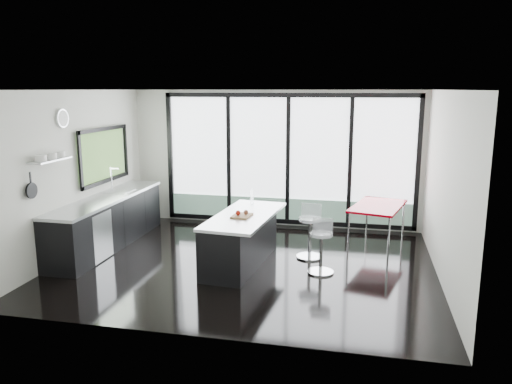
% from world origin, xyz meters
% --- Properties ---
extents(floor, '(6.00, 5.00, 0.00)m').
position_xyz_m(floor, '(0.00, 0.00, 0.00)').
color(floor, black).
rests_on(floor, ground).
extents(ceiling, '(6.00, 5.00, 0.00)m').
position_xyz_m(ceiling, '(0.00, 0.00, 2.80)').
color(ceiling, white).
rests_on(ceiling, wall_back).
extents(wall_back, '(6.00, 0.09, 2.80)m').
position_xyz_m(wall_back, '(0.27, 2.47, 1.27)').
color(wall_back, beige).
rests_on(wall_back, ground).
extents(wall_front, '(6.00, 0.00, 2.80)m').
position_xyz_m(wall_front, '(0.00, -2.50, 1.40)').
color(wall_front, beige).
rests_on(wall_front, ground).
extents(wall_left, '(0.26, 5.00, 2.80)m').
position_xyz_m(wall_left, '(-2.97, 0.27, 1.56)').
color(wall_left, beige).
rests_on(wall_left, ground).
extents(wall_right, '(0.00, 5.00, 2.80)m').
position_xyz_m(wall_right, '(3.00, 0.00, 1.40)').
color(wall_right, beige).
rests_on(wall_right, ground).
extents(counter_cabinets, '(0.69, 3.24, 1.36)m').
position_xyz_m(counter_cabinets, '(-2.67, 0.40, 0.46)').
color(counter_cabinets, black).
rests_on(counter_cabinets, floor).
extents(island, '(1.04, 2.12, 1.09)m').
position_xyz_m(island, '(-0.09, -0.01, 0.43)').
color(island, black).
rests_on(island, floor).
extents(bar_stool_near, '(0.43, 0.43, 0.65)m').
position_xyz_m(bar_stool_near, '(1.23, -0.14, 0.33)').
color(bar_stool_near, silver).
rests_on(bar_stool_near, floor).
extents(bar_stool_far, '(0.45, 0.45, 0.70)m').
position_xyz_m(bar_stool_far, '(0.98, 0.54, 0.35)').
color(bar_stool_far, silver).
rests_on(bar_stool_far, floor).
extents(red_table, '(1.12, 1.55, 0.75)m').
position_xyz_m(red_table, '(2.10, 1.53, 0.37)').
color(red_table, '#A1000D').
rests_on(red_table, floor).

